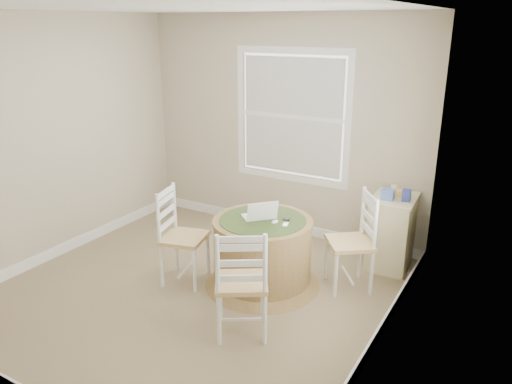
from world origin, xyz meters
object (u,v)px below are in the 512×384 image
Objects in this scene: round_table at (263,249)px; corner_chest at (391,232)px; chair_near at (241,282)px; chair_right at (350,242)px; chair_left at (184,237)px; laptop at (260,215)px.

corner_chest is (0.98, 1.04, 0.01)m from round_table.
corner_chest is at bearing 30.32° from round_table.
corner_chest is (0.72, 1.84, -0.09)m from chair_near.
chair_right is at bearing 10.16° from round_table.
chair_left is at bearing -171.34° from round_table.
chair_right reaches higher than laptop.
chair_right reaches higher than round_table.
laptop is (-0.80, -0.35, 0.24)m from chair_right.
chair_left is at bearing -144.38° from corner_chest.
round_table is 1.42m from corner_chest.
corner_chest is at bearing -65.59° from chair_left.
chair_right is 0.91m from laptop.
chair_near is (0.96, -0.47, 0.00)m from chair_left.
chair_left and chair_right have the same top height.
chair_near is at bearing -59.59° from chair_right.
chair_right is (0.75, 0.38, 0.10)m from round_table.
corner_chest is at bearing 124.50° from chair_right.
round_table is 0.34m from laptop.
laptop reaches higher than round_table.
chair_near reaches higher than round_table.
chair_near is at bearing -88.88° from round_table.
chair_left reaches higher than corner_chest.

